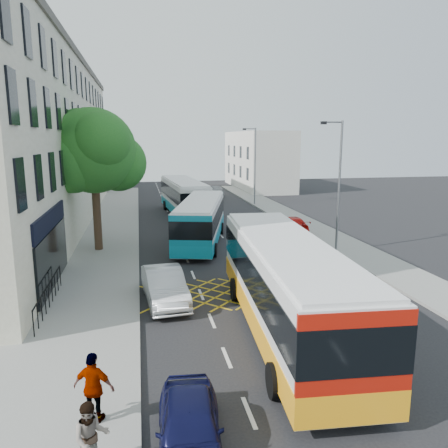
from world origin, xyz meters
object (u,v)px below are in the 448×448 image
distant_car_grey (197,193)px  pedestrian_near (91,438)px  motorbike (312,363)px  pedestrian_far (94,388)px  bus_far (184,196)px  lamp_far (254,162)px  distant_car_silver (215,190)px  parked_car_blue (190,427)px  bus_mid (201,220)px  red_hatchback (291,224)px  street_tree (93,152)px  bus_near (286,285)px  parked_car_silver (165,286)px  lamp_near (338,179)px

distant_car_grey → pedestrian_near: (-7.95, -43.14, 0.32)m
motorbike → pedestrian_far: 5.96m
bus_far → lamp_far: bearing=24.2°
distant_car_silver → pedestrian_near: size_ratio=2.45×
parked_car_blue → lamp_far: bearing=77.7°
motorbike → parked_car_blue: motorbike is taller
bus_mid → parked_car_blue: bus_mid is taller
distant_car_grey → distant_car_silver: 3.10m
motorbike → distant_car_silver: (4.67, 42.66, -0.16)m
bus_mid → red_hatchback: bus_mid is taller
distant_car_grey → parked_car_blue: bearing=-99.3°
bus_far → distant_car_grey: 11.39m
street_tree → lamp_far: (14.71, 17.03, -1.68)m
street_tree → bus_near: (7.85, -13.41, -4.46)m
bus_far → distant_car_grey: size_ratio=2.62×
distant_car_silver → lamp_far: bearing=104.8°
parked_car_silver → lamp_far: bearing=62.0°
parked_car_blue → pedestrian_near: size_ratio=2.34×
bus_mid → distant_car_grey: 22.80m
pedestrian_far → bus_mid: bearing=-83.8°
pedestrian_far → lamp_far: bearing=-88.9°
bus_near → bus_far: bus_near is taller
bus_mid → red_hatchback: 7.65m
red_hatchback → pedestrian_far: pedestrian_far is taller
parked_car_blue → distant_car_silver: (8.39, 44.51, 0.03)m
bus_far → distant_car_silver: size_ratio=3.01×
red_hatchback → pedestrian_far: bearing=58.9°
pedestrian_far → red_hatchback: bearing=-99.0°
bus_near → red_hatchback: bus_near is taller
parked_car_silver → pedestrian_far: pedestrian_far is taller
bus_near → distant_car_silver: size_ratio=3.20×
pedestrian_far → bus_near: bearing=-124.0°
red_hatchback → bus_far: bearing=-52.5°
street_tree → bus_far: bearing=61.9°
distant_car_grey → pedestrian_far: pedestrian_far is taller
red_hatchback → distant_car_silver: distant_car_silver is taller
lamp_far → street_tree: bearing=-130.8°
distant_car_grey → bus_mid: bearing=-98.4°
distant_car_grey → bus_far: bearing=-105.3°
pedestrian_near → parked_car_blue: bearing=-0.3°
lamp_near → pedestrian_far: bearing=-132.0°
bus_far → motorbike: size_ratio=6.01×
street_tree → pedestrian_near: (1.50, -19.49, -5.34)m
distant_car_grey → distant_car_silver: bearing=32.8°
bus_near → pedestrian_near: bearing=-132.3°
lamp_near → lamp_far: (0.00, 20.00, 0.00)m
parked_car_blue → distant_car_grey: size_ratio=0.83×
lamp_far → bus_mid: bearing=-116.5°
bus_far → parked_car_silver: (-3.14, -22.25, -0.97)m
bus_far → distant_car_grey: (2.69, 11.01, -1.09)m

